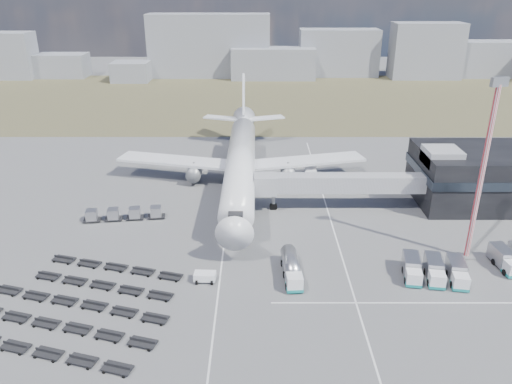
{
  "coord_description": "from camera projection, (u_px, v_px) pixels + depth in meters",
  "views": [
    {
      "loc": [
        3.08,
        -61.51,
        38.67
      ],
      "look_at": [
        3.04,
        19.01,
        4.0
      ],
      "focal_mm": 35.0,
      "sensor_mm": 36.0,
      "label": 1
    }
  ],
  "objects": [
    {
      "name": "ground",
      "position": [
        235.0,
        270.0,
        71.79
      ],
      "size": [
        420.0,
        420.0,
        0.0
      ],
      "primitive_type": "plane",
      "color": "#565659",
      "rests_on": "ground"
    },
    {
      "name": "grass_strip",
      "position": [
        247.0,
        99.0,
        172.82
      ],
      "size": [
        420.0,
        90.0,
        0.01
      ],
      "primitive_type": "cube",
      "color": "#49412C",
      "rests_on": "ground"
    },
    {
      "name": "lane_markings",
      "position": [
        301.0,
        259.0,
        74.54
      ],
      "size": [
        47.12,
        110.0,
        0.01
      ],
      "color": "silver",
      "rests_on": "ground"
    },
    {
      "name": "terminal",
      "position": [
        499.0,
        175.0,
        91.7
      ],
      "size": [
        30.4,
        16.4,
        11.0
      ],
      "color": "black",
      "rests_on": "ground"
    },
    {
      "name": "jet_bridge",
      "position": [
        328.0,
        183.0,
        88.55
      ],
      "size": [
        30.3,
        3.8,
        7.05
      ],
      "color": "#939399",
      "rests_on": "ground"
    },
    {
      "name": "airliner",
      "position": [
        241.0,
        160.0,
        99.44
      ],
      "size": [
        51.59,
        64.53,
        17.62
      ],
      "color": "white",
      "rests_on": "ground"
    },
    {
      "name": "skyline",
      "position": [
        254.0,
        55.0,
        206.87
      ],
      "size": [
        292.63,
        24.67,
        25.29
      ],
      "color": "gray",
      "rests_on": "ground"
    },
    {
      "name": "fuel_tanker",
      "position": [
        291.0,
        268.0,
        69.54
      ],
      "size": [
        2.73,
        8.92,
        2.85
      ],
      "rotation": [
        0.0,
        0.0,
        0.06
      ],
      "color": "white",
      "rests_on": "ground"
    },
    {
      "name": "pushback_tug",
      "position": [
        205.0,
        277.0,
        68.74
      ],
      "size": [
        3.05,
        1.81,
        1.37
      ],
      "primitive_type": "cube",
      "rotation": [
        0.0,
        0.0,
        -0.04
      ],
      "color": "white",
      "rests_on": "ground"
    },
    {
      "name": "catering_truck",
      "position": [
        310.0,
        174.0,
        102.8
      ],
      "size": [
        2.65,
        5.84,
        2.63
      ],
      "rotation": [
        0.0,
        0.0,
        -0.05
      ],
      "color": "white",
      "rests_on": "ground"
    },
    {
      "name": "service_trucks_near",
      "position": [
        434.0,
        270.0,
        69.16
      ],
      "size": [
        9.09,
        7.41,
        2.5
      ],
      "rotation": [
        0.0,
        0.0,
        -0.16
      ],
      "color": "white",
      "rests_on": "ground"
    },
    {
      "name": "uld_row",
      "position": [
        124.0,
        214.0,
        86.15
      ],
      "size": [
        13.95,
        3.59,
        1.92
      ],
      "rotation": [
        0.0,
        0.0,
        0.13
      ],
      "color": "black",
      "rests_on": "ground"
    },
    {
      "name": "baggage_dollies",
      "position": [
        77.0,
        305.0,
        63.44
      ],
      "size": [
        28.07,
        25.34,
        0.77
      ],
      "rotation": [
        0.0,
        0.0,
        -0.28
      ],
      "color": "black",
      "rests_on": "ground"
    },
    {
      "name": "floodlight_mast",
      "position": [
        482.0,
        174.0,
        69.74
      ],
      "size": [
        2.56,
        2.07,
        26.86
      ],
      "rotation": [
        0.0,
        0.0,
        0.28
      ],
      "color": "#B01C25",
      "rests_on": "ground"
    }
  ]
}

